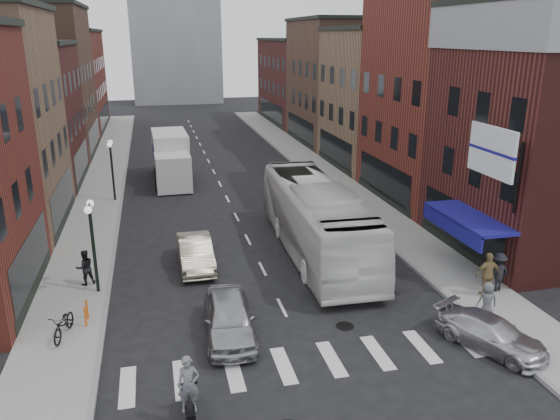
# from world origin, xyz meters

# --- Properties ---
(ground) EXTENTS (160.00, 160.00, 0.00)m
(ground) POSITION_xyz_m (0.00, 0.00, 0.00)
(ground) COLOR black
(ground) RESTS_ON ground
(sidewalk_left) EXTENTS (3.00, 74.00, 0.15)m
(sidewalk_left) POSITION_xyz_m (-8.50, 22.00, 0.07)
(sidewalk_left) COLOR gray
(sidewalk_left) RESTS_ON ground
(sidewalk_right) EXTENTS (3.00, 74.00, 0.15)m
(sidewalk_right) POSITION_xyz_m (8.50, 22.00, 0.07)
(sidewalk_right) COLOR gray
(sidewalk_right) RESTS_ON ground
(curb_left) EXTENTS (0.20, 74.00, 0.16)m
(curb_left) POSITION_xyz_m (-7.00, 22.00, 0.00)
(curb_left) COLOR gray
(curb_left) RESTS_ON ground
(curb_right) EXTENTS (0.20, 74.00, 0.16)m
(curb_right) POSITION_xyz_m (7.00, 22.00, 0.00)
(curb_right) COLOR gray
(curb_right) RESTS_ON ground
(crosswalk_stripes) EXTENTS (12.00, 2.20, 0.01)m
(crosswalk_stripes) POSITION_xyz_m (0.00, -3.00, 0.00)
(crosswalk_stripes) COLOR silver
(crosswalk_stripes) RESTS_ON ground
(bldg_left_mid_b) EXTENTS (10.30, 10.20, 10.30)m
(bldg_left_mid_b) POSITION_xyz_m (-14.99, 24.00, 5.15)
(bldg_left_mid_b) COLOR #4A1B1A
(bldg_left_mid_b) RESTS_ON ground
(bldg_left_far_a) EXTENTS (10.30, 12.20, 13.30)m
(bldg_left_far_a) POSITION_xyz_m (-14.99, 35.00, 6.65)
(bldg_left_far_a) COLOR brown
(bldg_left_far_a) RESTS_ON ground
(bldg_left_far_b) EXTENTS (10.30, 16.20, 11.30)m
(bldg_left_far_b) POSITION_xyz_m (-14.99, 49.00, 5.65)
(bldg_left_far_b) COLOR maroon
(bldg_left_far_b) RESTS_ON ground
(bldg_right_corner) EXTENTS (10.30, 9.20, 12.30)m
(bldg_right_corner) POSITION_xyz_m (14.99, 4.50, 6.15)
(bldg_right_corner) COLOR #4A1B1A
(bldg_right_corner) RESTS_ON ground
(bldg_right_mid_a) EXTENTS (10.30, 10.20, 14.30)m
(bldg_right_mid_a) POSITION_xyz_m (15.00, 14.00, 7.15)
(bldg_right_mid_a) COLOR maroon
(bldg_right_mid_a) RESTS_ON ground
(bldg_right_mid_b) EXTENTS (10.30, 10.20, 11.30)m
(bldg_right_mid_b) POSITION_xyz_m (14.99, 24.00, 5.65)
(bldg_right_mid_b) COLOR #846249
(bldg_right_mid_b) RESTS_ON ground
(bldg_right_far_a) EXTENTS (10.30, 12.20, 12.30)m
(bldg_right_far_a) POSITION_xyz_m (14.99, 35.00, 6.15)
(bldg_right_far_a) COLOR brown
(bldg_right_far_a) RESTS_ON ground
(bldg_right_far_b) EXTENTS (10.30, 16.20, 10.30)m
(bldg_right_far_b) POSITION_xyz_m (14.99, 49.00, 5.15)
(bldg_right_far_b) COLOR #4A1B1A
(bldg_right_far_b) RESTS_ON ground
(awning_blue) EXTENTS (1.80, 5.00, 0.78)m
(awning_blue) POSITION_xyz_m (8.93, 2.50, 2.63)
(awning_blue) COLOR navy
(awning_blue) RESTS_ON ground
(billboard_sign) EXTENTS (1.52, 3.00, 3.70)m
(billboard_sign) POSITION_xyz_m (8.59, 0.50, 6.13)
(billboard_sign) COLOR black
(billboard_sign) RESTS_ON ground
(streetlamp_near) EXTENTS (0.32, 1.22, 4.11)m
(streetlamp_near) POSITION_xyz_m (-7.40, 4.00, 2.91)
(streetlamp_near) COLOR black
(streetlamp_near) RESTS_ON ground
(streetlamp_far) EXTENTS (0.32, 1.22, 4.11)m
(streetlamp_far) POSITION_xyz_m (-7.40, 18.00, 2.91)
(streetlamp_far) COLOR black
(streetlamp_far) RESTS_ON ground
(bike_rack) EXTENTS (0.08, 0.68, 0.80)m
(bike_rack) POSITION_xyz_m (-7.60, 1.30, 0.55)
(bike_rack) COLOR #D8590C
(bike_rack) RESTS_ON sidewalk_left
(box_truck) EXTENTS (2.68, 8.31, 3.59)m
(box_truck) POSITION_xyz_m (-3.43, 22.58, 1.78)
(box_truck) COLOR silver
(box_truck) RESTS_ON ground
(motorcycle_rider) EXTENTS (0.62, 2.22, 2.26)m
(motorcycle_rider) POSITION_xyz_m (-4.18, -5.29, 1.06)
(motorcycle_rider) COLOR black
(motorcycle_rider) RESTS_ON ground
(transit_bus) EXTENTS (3.41, 13.11, 3.63)m
(transit_bus) POSITION_xyz_m (3.06, 6.40, 1.82)
(transit_bus) COLOR silver
(transit_bus) RESTS_ON ground
(sedan_left_near) EXTENTS (2.05, 4.56, 1.52)m
(sedan_left_near) POSITION_xyz_m (-2.40, -0.69, 0.76)
(sedan_left_near) COLOR #A6A7AB
(sedan_left_near) RESTS_ON ground
(sedan_left_far) EXTENTS (1.58, 4.41, 1.45)m
(sedan_left_far) POSITION_xyz_m (-3.06, 6.00, 0.72)
(sedan_left_far) COLOR beige
(sedan_left_far) RESTS_ON ground
(curb_car) EXTENTS (3.23, 4.31, 1.16)m
(curb_car) POSITION_xyz_m (6.50, -3.62, 0.58)
(curb_car) COLOR silver
(curb_car) RESTS_ON ground
(parked_bicycle) EXTENTS (1.03, 1.96, 0.98)m
(parked_bicycle) POSITION_xyz_m (-8.28, 0.42, 0.64)
(parked_bicycle) COLOR black
(parked_bicycle) RESTS_ON sidewalk_left
(ped_left_solo) EXTENTS (0.88, 0.70, 1.59)m
(ped_left_solo) POSITION_xyz_m (-7.95, 4.83, 0.95)
(ped_left_solo) COLOR black
(ped_left_solo) RESTS_ON sidewalk_left
(ped_right_a) EXTENTS (1.20, 0.76, 1.72)m
(ped_right_a) POSITION_xyz_m (9.28, 0.15, 1.01)
(ped_right_a) COLOR black
(ped_right_a) RESTS_ON sidewalk_right
(ped_right_b) EXTENTS (1.15, 0.61, 1.92)m
(ped_right_b) POSITION_xyz_m (8.58, -0.16, 1.11)
(ped_right_b) COLOR olive
(ped_right_b) RESTS_ON sidewalk_right
(ped_right_c) EXTENTS (0.84, 0.64, 1.52)m
(ped_right_c) POSITION_xyz_m (7.40, -1.94, 0.91)
(ped_right_c) COLOR #56585D
(ped_right_c) RESTS_ON sidewalk_right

